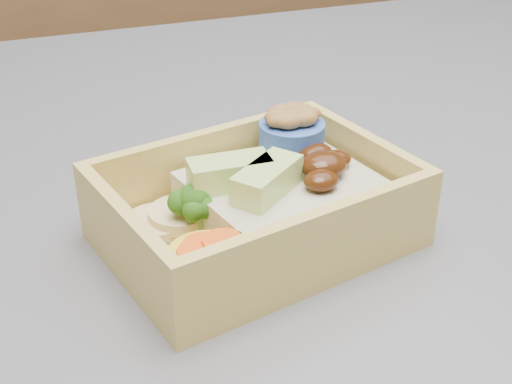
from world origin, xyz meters
name	(u,v)px	position (x,y,z in m)	size (l,w,h in m)	color
bento_box	(262,204)	(-0.17, -0.14, 0.94)	(0.20, 0.16, 0.06)	tan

